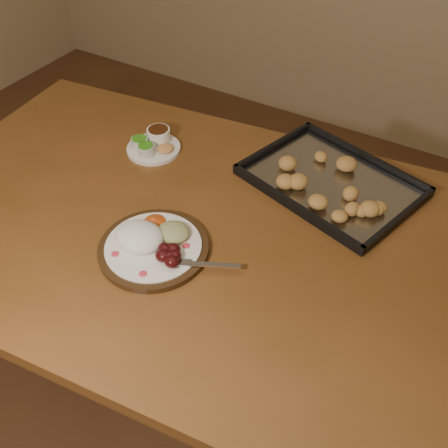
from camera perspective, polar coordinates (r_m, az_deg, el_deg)
The scene contains 5 objects.
ground at distance 1.75m, azimuth -12.33°, elevation -21.55°, with size 4.00×4.00×0.00m, color brown.
dining_table at distance 1.24m, azimuth -2.54°, elevation -3.49°, with size 1.59×1.06×0.75m.
dinner_plate at distance 1.12m, azimuth -8.18°, elevation -2.20°, with size 0.32×0.25×0.06m.
condiment_saucer at distance 1.41m, azimuth -8.08°, elevation 9.05°, with size 0.15×0.15×0.05m.
baking_tray at distance 1.31m, azimuth 12.13°, elevation 4.94°, with size 0.48×0.41×0.04m.
Camera 1 is at (0.65, -0.43, 1.57)m, focal length 40.00 mm.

